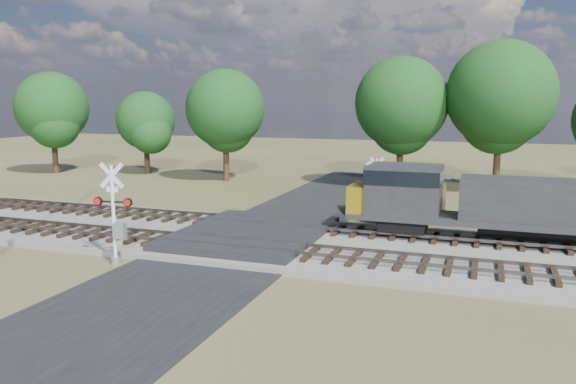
% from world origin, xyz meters
% --- Properties ---
extents(ground, '(160.00, 160.00, 0.00)m').
position_xyz_m(ground, '(0.00, 0.00, 0.00)').
color(ground, '#414324').
rests_on(ground, ground).
extents(ballast_bed, '(140.00, 10.00, 0.30)m').
position_xyz_m(ballast_bed, '(10.00, 0.50, 0.15)').
color(ballast_bed, gray).
rests_on(ballast_bed, ground).
extents(road, '(7.00, 60.00, 0.08)m').
position_xyz_m(road, '(0.00, 0.00, 0.04)').
color(road, black).
rests_on(road, ground).
extents(crossing_panel, '(7.00, 9.00, 0.62)m').
position_xyz_m(crossing_panel, '(0.00, 0.50, 0.32)').
color(crossing_panel, '#262628').
rests_on(crossing_panel, ground).
extents(track_near, '(140.00, 2.60, 0.33)m').
position_xyz_m(track_near, '(3.12, -2.00, 0.41)').
color(track_near, black).
rests_on(track_near, ballast_bed).
extents(track_far, '(140.00, 2.60, 0.33)m').
position_xyz_m(track_far, '(3.12, 3.00, 0.41)').
color(track_far, black).
rests_on(track_far, ballast_bed).
extents(crossing_signal_near, '(1.83, 0.43, 4.54)m').
position_xyz_m(crossing_signal_near, '(-3.94, -5.32, 1.89)').
color(crossing_signal_near, silver).
rests_on(crossing_signal_near, ground).
extents(crossing_signal_far, '(1.52, 0.36, 3.79)m').
position_xyz_m(crossing_signal_far, '(4.81, 8.70, 1.58)').
color(crossing_signal_far, silver).
rests_on(crossing_signal_far, ground).
extents(equipment_shed, '(5.61, 5.61, 2.93)m').
position_xyz_m(equipment_shed, '(6.57, 8.83, 1.48)').
color(equipment_shed, '#3F2E1B').
rests_on(equipment_shed, ground).
extents(treeline, '(80.45, 10.26, 11.92)m').
position_xyz_m(treeline, '(11.56, 21.40, 7.09)').
color(treeline, black).
rests_on(treeline, ground).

